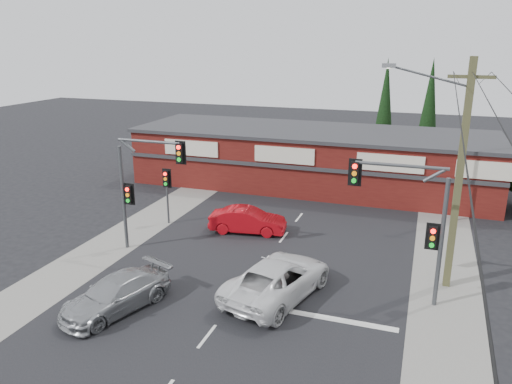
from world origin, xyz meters
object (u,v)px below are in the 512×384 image
(red_sedan, at_px, (248,220))
(utility_pole, at_px, (457,169))
(white_suv, at_px, (278,278))
(silver_suv, at_px, (116,294))
(shop_building, at_px, (312,157))

(red_sedan, bearing_deg, utility_pole, -115.12)
(white_suv, height_order, silver_suv, white_suv)
(silver_suv, relative_size, shop_building, 0.18)
(white_suv, distance_m, red_sedan, 7.60)
(silver_suv, xyz_separation_m, utility_pole, (12.67, 6.65, 4.69))
(shop_building, xyz_separation_m, utility_pole, (9.36, -14.00, 3.26))
(white_suv, xyz_separation_m, red_sedan, (-3.78, 6.59, -0.11))
(silver_suv, bearing_deg, white_suv, 47.91)
(white_suv, relative_size, shop_building, 0.22)
(white_suv, height_order, red_sedan, white_suv)
(utility_pole, bearing_deg, white_suv, -153.44)
(white_suv, bearing_deg, silver_suv, 43.40)
(white_suv, distance_m, utility_pole, 8.84)
(silver_suv, height_order, utility_pole, utility_pole)
(red_sedan, distance_m, shop_building, 10.95)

